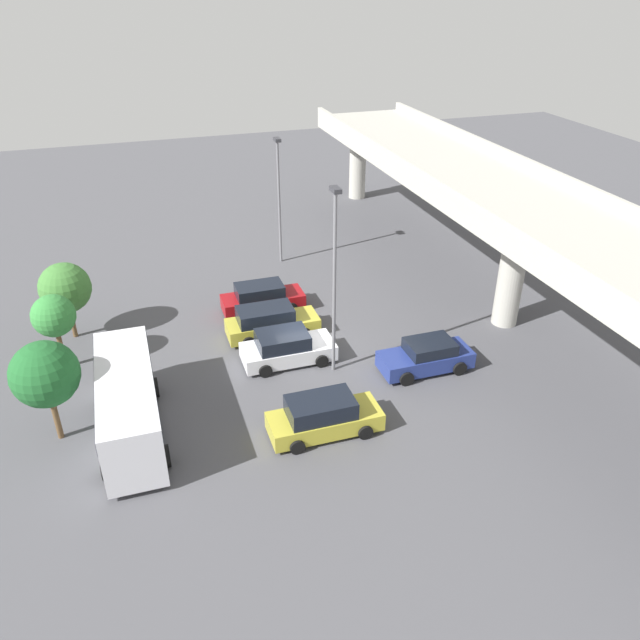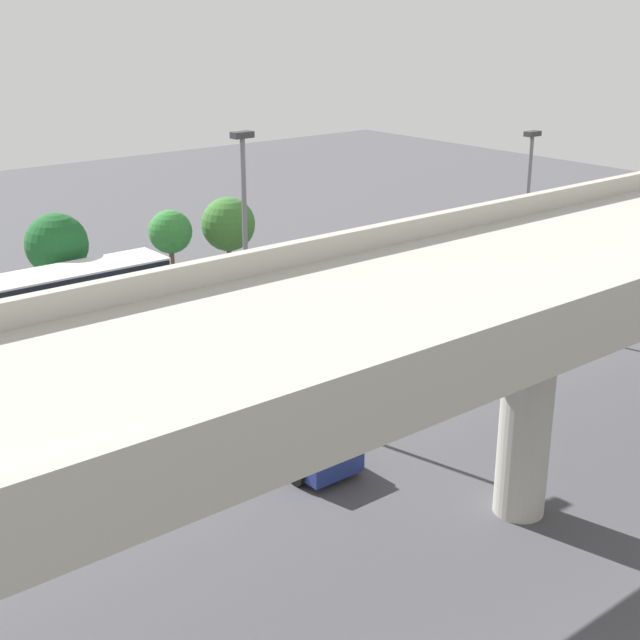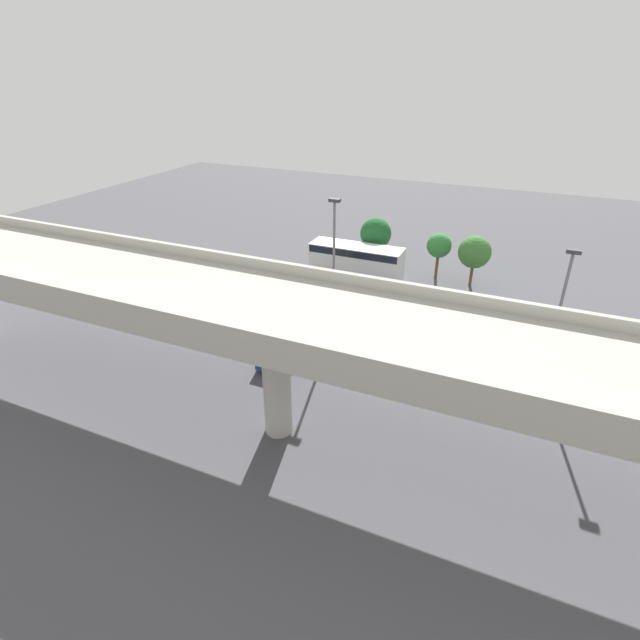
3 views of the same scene
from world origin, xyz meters
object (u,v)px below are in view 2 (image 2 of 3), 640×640
at_px(tree_front_right, 57,245).
at_px(parked_car_3, 293,435).
at_px(shuttle_bus, 74,296).
at_px(lamp_post_mid_lot, 246,251).
at_px(lamp_post_near_aisle, 526,214).
at_px(parked_car_2, 250,352).
at_px(parked_car_0, 363,321).
at_px(parked_car_4, 108,392).
at_px(tree_front_centre, 170,232).
at_px(tree_front_left, 228,224).
at_px(parked_car_1, 305,334).

bearing_deg(tree_front_right, parked_car_3, 89.50).
xyz_separation_m(shuttle_bus, lamp_post_mid_lot, (-1.90, 9.50, 3.53)).
xyz_separation_m(lamp_post_near_aisle, lamp_post_mid_lot, (13.20, -0.90, 0.52)).
xyz_separation_m(parked_car_2, lamp_post_mid_lot, (1.40, 1.95, 4.47)).
bearing_deg(parked_car_2, parked_car_0, 89.25).
height_order(parked_car_3, tree_front_right, tree_front_right).
relative_size(parked_car_4, tree_front_right, 1.05).
height_order(parked_car_4, tree_front_centre, tree_front_centre).
xyz_separation_m(parked_car_3, shuttle_bus, (0.52, -13.74, 0.97)).
relative_size(lamp_post_mid_lot, tree_front_centre, 2.34).
relative_size(parked_car_2, lamp_post_near_aisle, 0.56).
distance_m(parked_car_0, lamp_post_near_aisle, 7.95).
height_order(tree_front_left, tree_front_centre, tree_front_left).
bearing_deg(tree_front_left, shuttle_bus, 15.06).
distance_m(parked_car_1, tree_front_left, 10.52).
distance_m(parked_car_0, lamp_post_mid_lot, 8.41).
distance_m(parked_car_2, parked_car_3, 6.78).
bearing_deg(tree_front_right, tree_front_centre, 179.80).
distance_m(parked_car_0, tree_front_left, 10.28).
distance_m(parked_car_4, shuttle_bus, 8.00).
bearing_deg(tree_front_right, parked_car_4, 73.68).
xyz_separation_m(lamp_post_near_aisle, tree_front_centre, (8.94, -13.27, -1.89)).
xyz_separation_m(parked_car_0, tree_front_right, (8.11, -10.52, 2.36)).
bearing_deg(tree_front_left, parked_car_1, 72.43).
distance_m(parked_car_0, parked_car_3, 10.28).
bearing_deg(parked_car_0, lamp_post_mid_lot, -74.76).
bearing_deg(lamp_post_near_aisle, tree_front_right, -42.64).
bearing_deg(shuttle_bus, tree_front_right, -102.97).
relative_size(shuttle_bus, tree_front_centre, 1.99).
relative_size(parked_car_3, parked_car_4, 0.95).
relative_size(parked_car_0, parked_car_4, 0.97).
bearing_deg(parked_car_1, parked_car_2, -86.66).
relative_size(parked_car_0, tree_front_right, 1.02).
bearing_deg(tree_front_right, parked_car_2, 104.15).
bearing_deg(lamp_post_mid_lot, tree_front_right, -84.32).
bearing_deg(parked_car_0, parked_car_2, -90.75).
bearing_deg(parked_car_1, lamp_post_mid_lot, -62.64).
bearing_deg(tree_front_left, tree_front_centre, -8.34).
bearing_deg(parked_car_4, parked_car_1, 91.21).
relative_size(parked_car_1, tree_front_right, 1.07).
distance_m(parked_car_0, tree_front_right, 13.49).
bearing_deg(parked_car_1, parked_car_3, -40.61).
xyz_separation_m(parked_car_1, tree_front_left, (-3.12, -9.84, 2.04)).
height_order(parked_car_3, parked_car_4, parked_car_4).
distance_m(parked_car_3, lamp_post_mid_lot, 6.34).
xyz_separation_m(parked_car_2, tree_front_left, (-5.78, -10.00, 2.07)).
bearing_deg(parked_car_1, parked_car_4, -88.79).
bearing_deg(tree_front_left, tree_front_right, -3.04).
distance_m(parked_car_2, lamp_post_mid_lot, 5.07).
height_order(parked_car_4, tree_front_right, tree_front_right).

